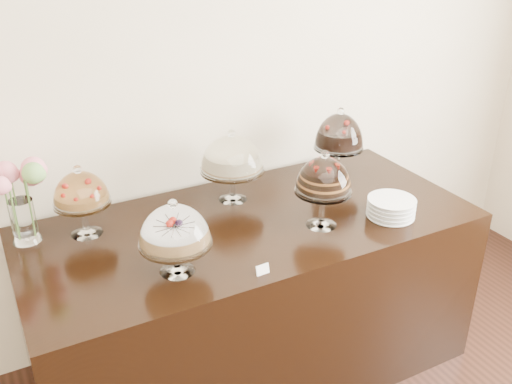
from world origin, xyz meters
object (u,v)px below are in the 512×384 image
display_counter (252,296)px  flower_vase (18,188)px  cake_stand_sugar_sponge (175,229)px  plate_stack (391,208)px  cake_stand_choco_layer (324,178)px  cake_stand_dark_choco (339,134)px  cake_stand_fruit_tart (81,192)px  cake_stand_cheesecake (232,157)px

display_counter → flower_vase: (-0.99, 0.32, 0.72)m
cake_stand_sugar_sponge → flower_vase: flower_vase is taller
cake_stand_sugar_sponge → plate_stack: cake_stand_sugar_sponge is taller
cake_stand_choco_layer → flower_vase: bearing=158.0°
cake_stand_dark_choco → flower_vase: 1.65m
cake_stand_fruit_tart → flower_vase: flower_vase is taller
flower_vase → cake_stand_choco_layer: bearing=-22.0°
display_counter → cake_stand_choco_layer: (0.28, -0.19, 0.70)m
cake_stand_choco_layer → cake_stand_dark_choco: bearing=47.5°
display_counter → cake_stand_choco_layer: size_ratio=5.71×
cake_stand_sugar_sponge → cake_stand_choco_layer: (0.75, 0.05, 0.05)m
cake_stand_sugar_sponge → flower_vase: size_ratio=0.82×
cake_stand_sugar_sponge → flower_vase: 0.76m
display_counter → cake_stand_fruit_tart: size_ratio=6.34×
cake_stand_sugar_sponge → cake_stand_cheesecake: (0.50, 0.50, 0.04)m
cake_stand_cheesecake → flower_vase: flower_vase is taller
flower_vase → display_counter: bearing=-18.1°
cake_stand_sugar_sponge → plate_stack: (1.10, -0.04, -0.15)m
display_counter → cake_stand_sugar_sponge: 0.84m
plate_stack → cake_stand_dark_choco: bearing=86.8°
display_counter → cake_stand_sugar_sponge: bearing=-153.3°
cake_stand_sugar_sponge → cake_stand_fruit_tart: cake_stand_fruit_tart is taller
display_counter → cake_stand_dark_choco: size_ratio=5.30×
cake_stand_cheesecake → flower_vase: size_ratio=0.94×
cake_stand_cheesecake → cake_stand_dark_choco: cake_stand_dark_choco is taller
cake_stand_dark_choco → cake_stand_cheesecake: bearing=176.8°
display_counter → cake_stand_cheesecake: cake_stand_cheesecake is taller
cake_stand_fruit_tart → flower_vase: size_ratio=0.85×
cake_stand_dark_choco → display_counter: bearing=-161.3°
cake_stand_sugar_sponge → cake_stand_cheesecake: bearing=45.0°
plate_stack → cake_stand_cheesecake: bearing=138.5°
cake_stand_dark_choco → cake_stand_sugar_sponge: bearing=-157.8°
cake_stand_choco_layer → plate_stack: 0.41m
cake_stand_fruit_tart → plate_stack: cake_stand_fruit_tart is taller
cake_stand_cheesecake → cake_stand_fruit_tart: bearing=-179.8°
plate_stack → cake_stand_choco_layer: bearing=165.8°
plate_stack → cake_stand_sugar_sponge: bearing=177.9°
flower_vase → cake_stand_dark_choco: bearing=-3.4°
cake_stand_choco_layer → plate_stack: cake_stand_choco_layer is taller
display_counter → cake_stand_sugar_sponge: size_ratio=6.54×
cake_stand_fruit_tart → plate_stack: 1.48m
cake_stand_choco_layer → flower_vase: (-1.27, 0.51, 0.02)m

